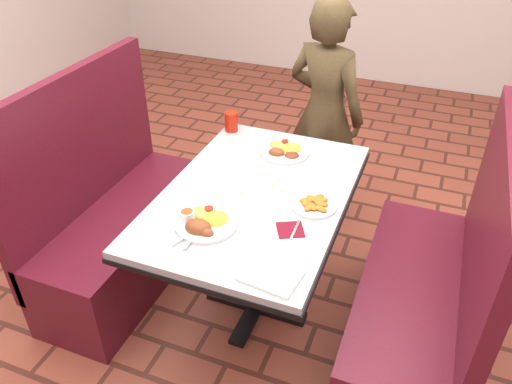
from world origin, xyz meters
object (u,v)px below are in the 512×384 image
booth_bench_left (121,226)px  diner_person (325,114)px  far_dinner_plate (285,149)px  plantain_plate (314,204)px  red_tumbler (231,122)px  booth_bench_right (420,305)px  near_dinner_plate (205,220)px  dining_table (256,209)px

booth_bench_left → diner_person: (0.85, 1.01, 0.37)m
far_dinner_plate → plantain_plate: size_ratio=1.27×
far_dinner_plate → red_tumbler: bearing=159.9°
booth_bench_right → near_dinner_plate: size_ratio=4.62×
diner_person → far_dinner_plate: bearing=102.5°
far_dinner_plate → plantain_plate: far_dinner_plate is taller
booth_bench_left → red_tumbler: (0.45, 0.52, 0.47)m
booth_bench_left → plantain_plate: size_ratio=6.09×
dining_table → booth_bench_left: booth_bench_left is taller
booth_bench_right → near_dinner_plate: (-0.91, -0.30, 0.45)m
diner_person → plantain_plate: size_ratio=7.15×
dining_table → plantain_plate: plantain_plate is taller
plantain_plate → far_dinner_plate: bearing=123.9°
booth_bench_right → plantain_plate: (-0.52, -0.01, 0.43)m
booth_bench_left → red_tumbler: booth_bench_left is taller
dining_table → booth_bench_left: size_ratio=1.01×
near_dinner_plate → booth_bench_right: bearing=18.6°
near_dinner_plate → far_dinner_plate: (0.11, 0.69, -0.01)m
red_tumbler → booth_bench_left: bearing=-130.9°
plantain_plate → red_tumbler: (-0.62, 0.53, 0.04)m
booth_bench_left → far_dinner_plate: size_ratio=4.78×
far_dinner_plate → booth_bench_left: bearing=-154.2°
dining_table → far_dinner_plate: (0.01, 0.39, 0.12)m
dining_table → near_dinner_plate: bearing=-109.3°
booth_bench_right → near_dinner_plate: bearing=-161.4°
diner_person → near_dinner_plate: bearing=100.0°
dining_table → booth_bench_right: size_ratio=1.01×
booth_bench_left → near_dinner_plate: bearing=-23.8°
red_tumbler → plantain_plate: bearing=-40.4°
far_dinner_plate → near_dinner_plate: bearing=-99.2°
diner_person → red_tumbler: diner_person is taller
booth_bench_left → near_dinner_plate: size_ratio=4.62×
diner_person → plantain_plate: bearing=119.2°
booth_bench_left → diner_person: diner_person is taller
booth_bench_left → booth_bench_right: 1.60m
red_tumbler → near_dinner_plate: bearing=-73.6°
red_tumbler → dining_table: bearing=-56.0°
far_dinner_plate → dining_table: bearing=-90.8°
dining_table → red_tumbler: red_tumbler is taller
diner_person → plantain_plate: diner_person is taller
booth_bench_left → booth_bench_right: bearing=0.0°
dining_table → near_dinner_plate: (-0.11, -0.30, 0.12)m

